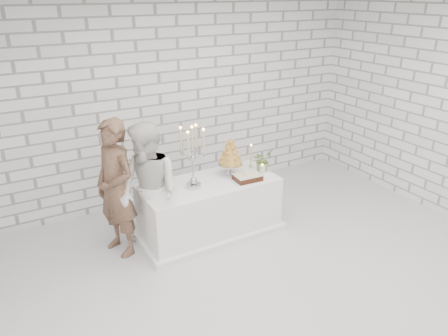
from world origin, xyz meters
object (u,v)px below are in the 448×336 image
Objects in this scene: cake_table at (210,208)px; bride at (149,192)px; candelabra at (193,157)px; croquembouche at (230,156)px; groom at (116,189)px.

cake_table is 0.96m from bride.
croquembouche is (0.61, 0.12, -0.15)m from candelabra.
groom is 0.40m from bride.
groom reaches higher than candelabra.
groom is 2.12× the size of candelabra.
groom reaches higher than croquembouche.
croquembouche is at bearing 10.91° from candelabra.
bride is 3.21× the size of croquembouche.
bride reaches higher than cake_table.
cake_table is at bearing 9.10° from candelabra.
cake_table is 1.04× the size of groom.
bride reaches higher than croquembouche.
cake_table is at bearing -167.90° from croquembouche.
bride is at bearing -178.41° from candelabra.
groom is (-1.17, 0.17, 0.49)m from cake_table.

